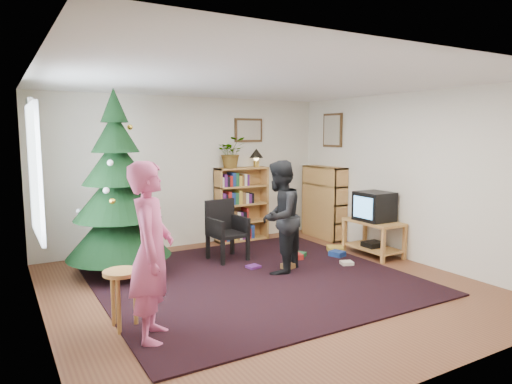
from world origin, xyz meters
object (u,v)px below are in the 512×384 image
picture_right (333,130)px  person_by_chair (279,217)px  crt_tv (374,206)px  armchair (225,228)px  table_lamp (256,155)px  stool (122,284)px  person_standing (151,252)px  potted_plant (231,152)px  bookshelf_back (242,203)px  bookshelf_right (324,201)px  christmas_tree (117,199)px  picture_back (248,130)px  tv_stand (373,235)px

picture_right → person_by_chair: size_ratio=0.39×
crt_tv → armchair: size_ratio=0.57×
crt_tv → table_lamp: (-0.98, 1.94, 0.75)m
stool → person_standing: (0.19, -0.37, 0.37)m
stool → potted_plant: potted_plant is taller
picture_right → bookshelf_back: size_ratio=0.46×
armchair → bookshelf_right: bearing=5.9°
bookshelf_back → table_lamp: (0.30, 0.00, 0.86)m
picture_right → armchair: bearing=-170.5°
christmas_tree → crt_tv: 3.80m
bookshelf_right → person_by_chair: (-1.88, -1.40, 0.10)m
picture_back → potted_plant: bearing=-162.0°
bookshelf_back → picture_back: bearing=32.0°
bookshelf_back → stool: bookshelf_back is taller
stool → person_by_chair: 2.45m
bookshelf_back → potted_plant: 0.92m
bookshelf_right → potted_plant: bearing=71.0°
potted_plant → table_lamp: bearing=0.0°
bookshelf_back → christmas_tree: bearing=-157.8°
picture_back → christmas_tree: (-2.60, -1.11, -0.92)m
christmas_tree → potted_plant: size_ratio=4.63×
person_by_chair → tv_stand: bearing=145.0°
bookshelf_back → bookshelf_right: size_ratio=1.00×
bookshelf_back → person_by_chair: bearing=-103.6°
picture_back → christmas_tree: 2.97m
armchair → table_lamp: bearing=36.2°
christmas_tree → tv_stand: christmas_tree is taller
armchair → picture_back: bearing=42.1°
bookshelf_right → crt_tv: bearing=174.9°
potted_plant → person_by_chair: bearing=-97.9°
table_lamp → crt_tv: bearing=-63.1°
person_standing → table_lamp: bearing=-18.2°
bookshelf_right → table_lamp: 1.50m
picture_right → christmas_tree: (-3.92, -0.38, -0.92)m
person_by_chair → bookshelf_back: bearing=-139.0°
tv_stand → crt_tv: bearing=180.0°
picture_back → picture_right: 1.51m
armchair → crt_tv: bearing=-29.5°
person_by_chair → person_standing: bearing=-7.1°
armchair → potted_plant: (0.62, 0.98, 1.08)m
person_standing → person_by_chair: person_standing is taller
armchair → potted_plant: size_ratio=1.69×
christmas_tree → armchair: bearing=-0.5°
stool → crt_tv: bearing=10.8°
bookshelf_right → person_by_chair: person_by_chair is taller
christmas_tree → person_standing: christmas_tree is taller
tv_stand → person_standing: 4.07m
picture_back → crt_tv: 2.61m
person_standing → armchair: bearing=-15.2°
potted_plant → table_lamp: (0.50, 0.00, -0.05)m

